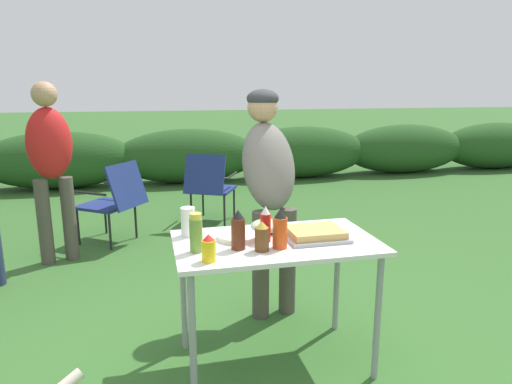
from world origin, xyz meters
TOP-DOWN VIEW (x-y plane):
  - ground_plane at (0.00, 0.00)m, footprint 60.00×60.00m
  - shrub_hedge at (0.00, 5.29)m, footprint 14.40×0.90m
  - folding_table at (0.00, 0.00)m, footprint 1.10×0.64m
  - food_tray at (0.22, -0.02)m, footprint 0.33×0.27m
  - plate_stack at (-0.20, 0.07)m, footprint 0.23×0.23m
  - mixing_bowl at (-0.01, 0.16)m, footprint 0.19×0.19m
  - paper_cup_stack at (-0.45, 0.20)m, footprint 0.08×0.08m
  - mustard_bottle at (-0.40, -0.22)m, footprint 0.07×0.07m
  - hot_sauce_bottle at (-0.01, -0.12)m, footprint 0.08×0.08m
  - bbq_sauce_bottle at (-0.22, -0.08)m, footprint 0.07×0.07m
  - beer_bottle at (-0.11, -0.14)m, footprint 0.07×0.07m
  - relish_jar at (-0.44, -0.07)m, footprint 0.07×0.07m
  - ketchup_bottle at (-0.06, 0.00)m, footprint 0.06×0.06m
  - standing_person_in_gray_fleece at (0.14, 0.66)m, footprint 0.42×0.51m
  - standing_person_in_olive_jacket at (-1.48, 1.98)m, footprint 0.45×0.38m
  - camp_chair_green_behind_table at (-1.00, 2.39)m, footprint 0.75×0.72m
  - camp_chair_near_hedge at (0.02, 2.84)m, footprint 0.68×0.73m

SIDE VIEW (x-z plane):
  - ground_plane at x=0.00m, z-range 0.00..0.00m
  - shrub_hedge at x=0.00m, z-range 0.00..0.89m
  - camp_chair_green_behind_table at x=-1.00m, z-range 0.05..0.88m
  - camp_chair_near_hedge at x=0.02m, z-range 0.05..0.88m
  - folding_table at x=0.00m, z-range 0.29..1.03m
  - plate_stack at x=-0.20m, z-range 0.74..0.77m
  - food_tray at x=0.22m, z-range 0.74..0.79m
  - mixing_bowl at x=-0.01m, z-range 0.74..0.81m
  - mustard_bottle at x=-0.40m, z-range 0.74..0.87m
  - beer_bottle at x=-0.11m, z-range 0.74..0.89m
  - paper_cup_stack at x=-0.45m, z-range 0.74..0.90m
  - ketchup_bottle at x=-0.06m, z-range 0.73..0.93m
  - relish_jar at x=-0.44m, z-range 0.74..0.94m
  - bbq_sauce_bottle at x=-0.22m, z-range 0.73..0.94m
  - hot_sauce_bottle at x=-0.01m, z-range 0.73..0.94m
  - standing_person_in_gray_fleece at x=0.14m, z-range 0.19..1.73m
  - standing_person_in_olive_jacket at x=-1.48m, z-range 0.16..1.76m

